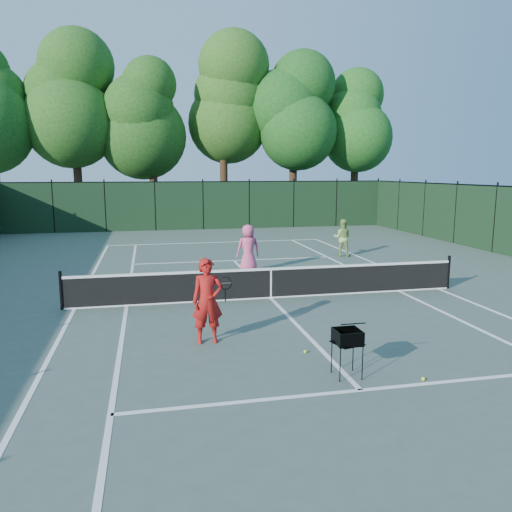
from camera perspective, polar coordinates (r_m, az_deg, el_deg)
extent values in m
plane|color=#46554B|center=(14.73, 1.70, -4.83)|extent=(90.00, 90.00, 0.00)
cube|color=white|center=(14.46, -20.02, -5.69)|extent=(0.10, 23.77, 0.01)
cube|color=white|center=(16.87, 20.13, -3.54)|extent=(0.10, 23.77, 0.01)
cube|color=white|center=(14.33, -14.56, -5.54)|extent=(0.10, 23.77, 0.01)
cube|color=white|center=(16.19, 16.02, -3.86)|extent=(0.10, 23.77, 0.01)
cube|color=white|center=(26.21, -4.55, 1.57)|extent=(10.97, 0.10, 0.01)
cube|color=white|center=(8.98, 11.88, -14.77)|extent=(8.23, 0.10, 0.01)
cube|color=white|center=(20.85, -2.53, -0.51)|extent=(8.23, 0.10, 0.01)
cube|color=white|center=(14.73, 1.70, -4.82)|extent=(0.10, 12.80, 0.01)
cube|color=black|center=(14.62, 1.71, -3.11)|extent=(11.60, 0.03, 0.85)
cube|color=white|center=(14.53, 1.71, -1.49)|extent=(11.60, 0.05, 0.07)
cube|color=white|center=(14.72, 1.70, -4.76)|extent=(11.60, 0.05, 0.04)
cube|color=white|center=(14.62, 1.71, -3.11)|extent=(0.05, 0.04, 0.91)
cylinder|color=black|center=(14.39, -21.38, -3.68)|extent=(0.09, 0.09, 1.06)
cylinder|color=black|center=(16.93, 21.13, -1.73)|extent=(0.09, 0.09, 1.06)
cube|color=black|center=(32.10, -6.06, 5.72)|extent=(24.00, 0.05, 3.00)
cylinder|color=black|center=(36.15, -19.61, 7.08)|extent=(0.56, 0.56, 4.80)
ellipsoid|color=#1A4714|center=(36.47, -20.19, 17.02)|extent=(6.80, 6.80, 10.54)
cylinder|color=black|center=(35.67, -11.58, 7.02)|extent=(0.56, 0.56, 4.30)
ellipsoid|color=#184313|center=(35.87, -11.90, 15.98)|extent=(6.00, 6.00, 9.30)
cylinder|color=black|center=(36.56, -3.69, 7.80)|extent=(0.56, 0.56, 5.00)
ellipsoid|color=#214B15|center=(36.93, -3.80, 17.97)|extent=(7.00, 7.00, 10.85)
cylinder|color=black|center=(36.97, 4.24, 7.50)|extent=(0.56, 0.56, 4.60)
ellipsoid|color=#134314|center=(37.21, 4.35, 16.56)|extent=(6.20, 6.20, 9.61)
cylinder|color=black|center=(39.14, 11.12, 7.32)|extent=(0.56, 0.56, 4.40)
ellipsoid|color=#154C15|center=(39.32, 11.39, 15.41)|extent=(5.80, 5.80, 8.99)
imported|color=#A71513|center=(10.83, -5.56, -5.13)|extent=(0.69, 0.46, 1.86)
cylinder|color=black|center=(11.23, -3.52, -4.46)|extent=(0.03, 0.03, 0.30)
torus|color=black|center=(11.17, -3.54, -3.12)|extent=(0.30, 0.10, 0.30)
imported|color=#DB4D77|center=(18.28, -0.90, 0.86)|extent=(0.92, 0.65, 1.77)
imported|color=#90B45A|center=(22.16, 9.83, 2.08)|extent=(0.97, 0.88, 1.62)
cylinder|color=black|center=(9.12, 9.60, -12.21)|extent=(0.02, 0.02, 0.62)
cylinder|color=black|center=(9.28, 12.07, -11.91)|extent=(0.02, 0.02, 0.62)
cylinder|color=black|center=(9.48, 8.64, -11.31)|extent=(0.02, 0.02, 0.62)
cylinder|color=black|center=(9.63, 11.03, -11.04)|extent=(0.02, 0.02, 0.62)
cube|color=black|center=(9.23, 10.42, -9.05)|extent=(0.57, 0.57, 0.26)
sphere|color=#CFDD2D|center=(9.25, 10.40, -9.50)|extent=(0.07, 0.07, 0.07)
sphere|color=#CFDD2D|center=(9.25, 10.40, -9.50)|extent=(0.07, 0.07, 0.07)
sphere|color=#CFDD2D|center=(9.25, 10.40, -9.50)|extent=(0.07, 0.07, 0.07)
sphere|color=#CFDD2D|center=(9.25, 10.40, -9.50)|extent=(0.07, 0.07, 0.07)
sphere|color=#CFDD2D|center=(9.25, 10.40, -9.50)|extent=(0.07, 0.07, 0.07)
sphere|color=#CFDD2D|center=(9.25, 10.40, -9.50)|extent=(0.07, 0.07, 0.07)
sphere|color=#CFDD2D|center=(9.25, 10.40, -9.50)|extent=(0.07, 0.07, 0.07)
sphere|color=#CFDD2D|center=(9.25, 10.40, -9.50)|extent=(0.07, 0.07, 0.07)
sphere|color=#CFDD2D|center=(9.25, 10.40, -9.50)|extent=(0.07, 0.07, 0.07)
sphere|color=#CFDD2D|center=(9.25, 10.40, -9.50)|extent=(0.07, 0.07, 0.07)
sphere|color=#CFDD2D|center=(9.25, 10.40, -9.50)|extent=(0.07, 0.07, 0.07)
sphere|color=#CFDD2D|center=(9.25, 10.40, -9.50)|extent=(0.07, 0.07, 0.07)
sphere|color=#CFDD2D|center=(9.25, 10.40, -9.50)|extent=(0.07, 0.07, 0.07)
sphere|color=#DCEF31|center=(9.62, 18.56, -13.17)|extent=(0.07, 0.07, 0.07)
sphere|color=#CFE72F|center=(10.46, 5.65, -10.83)|extent=(0.07, 0.07, 0.07)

